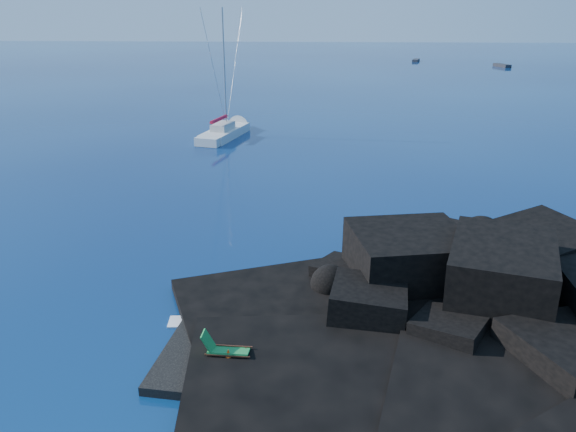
# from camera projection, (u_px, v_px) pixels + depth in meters

# --- Properties ---
(ground) EXTENTS (400.00, 400.00, 0.00)m
(ground) POSITION_uv_depth(u_px,v_px,m) (157.00, 361.00, 20.87)
(ground) COLOR #040F3B
(ground) RESTS_ON ground
(headland) EXTENTS (24.00, 24.00, 3.60)m
(headland) POSITION_uv_depth(u_px,v_px,m) (489.00, 328.00, 22.98)
(headland) COLOR black
(headland) RESTS_ON ground
(beach) EXTENTS (9.08, 6.86, 0.70)m
(beach) POSITION_uv_depth(u_px,v_px,m) (278.00, 357.00, 21.10)
(beach) COLOR black
(beach) RESTS_ON ground
(surf_foam) EXTENTS (10.00, 8.00, 0.06)m
(surf_foam) POSITION_uv_depth(u_px,v_px,m) (297.00, 299.00, 25.28)
(surf_foam) COLOR white
(surf_foam) RESTS_ON ground
(sailboat) EXTENTS (5.24, 12.06, 12.39)m
(sailboat) POSITION_uv_depth(u_px,v_px,m) (225.00, 137.00, 56.54)
(sailboat) COLOR silver
(sailboat) RESTS_ON ground
(deck_chair) EXTENTS (1.72, 0.81, 1.16)m
(deck_chair) POSITION_uv_depth(u_px,v_px,m) (229.00, 346.00, 20.16)
(deck_chair) COLOR #1D823A
(deck_chair) RESTS_ON beach
(towel) EXTENTS (2.27, 1.41, 0.06)m
(towel) POSITION_uv_depth(u_px,v_px,m) (338.00, 372.00, 19.59)
(towel) COLOR silver
(towel) RESTS_ON beach
(sunbather) EXTENTS (1.66, 0.72, 0.21)m
(sunbather) POSITION_uv_depth(u_px,v_px,m) (338.00, 369.00, 19.54)
(sunbather) COLOR #B0725C
(sunbather) RESTS_ON towel
(marker_cone) EXTENTS (0.46, 0.46, 0.60)m
(marker_cone) POSITION_uv_depth(u_px,v_px,m) (228.00, 356.00, 20.04)
(marker_cone) COLOR #FA490D
(marker_cone) RESTS_ON beach
(distant_boat_a) EXTENTS (2.36, 4.25, 0.54)m
(distant_boat_a) POSITION_uv_depth(u_px,v_px,m) (416.00, 61.00, 134.28)
(distant_boat_a) COLOR #28272D
(distant_boat_a) RESTS_ON ground
(distant_boat_b) EXTENTS (2.82, 4.97, 0.63)m
(distant_boat_b) POSITION_uv_depth(u_px,v_px,m) (502.00, 67.00, 122.14)
(distant_boat_b) COLOR #232327
(distant_boat_b) RESTS_ON ground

